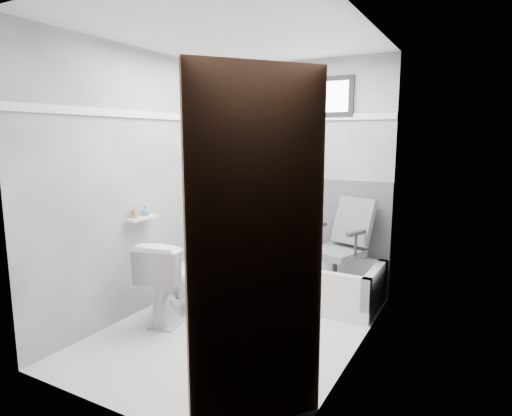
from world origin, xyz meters
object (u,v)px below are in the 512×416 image
Objects in this scene: soap_bottle_a at (135,212)px; office_chair at (335,246)px; door at (274,277)px; bathtub at (303,279)px; soap_bottle_b at (146,210)px; toilet at (174,279)px.

office_chair is at bearing 38.02° from soap_bottle_a.
soap_bottle_a is (-1.92, 1.10, -0.03)m from door.
bathtub is at bearing 43.39° from soap_bottle_a.
bathtub is at bearing 39.54° from soap_bottle_b.
soap_bottle_a reaches higher than bathtub.
office_chair is 2.34m from door.
office_chair reaches higher than toilet.
soap_bottle_b is at bearing 147.06° from door.
door is at bearing 131.52° from toilet.
door is at bearing -59.09° from office_chair.
soap_bottle_b is at bearing -125.65° from office_chair.
office_chair is 9.88× the size of soap_bottle_b.
toilet is at bearing 142.68° from door.
door is at bearing -32.94° from soap_bottle_b.
office_chair is 1.92m from soap_bottle_a.
soap_bottle_b is at bearing 90.00° from soap_bottle_a.
office_chair is 1.24× the size of toilet.
bathtub is at bearing -141.80° from toilet.
soap_bottle_a is at bearing -122.13° from office_chair.
soap_bottle_b is (-1.48, -1.02, 0.38)m from office_chair.
toilet is 7.95× the size of soap_bottle_b.
door is 2.29m from soap_bottle_b.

